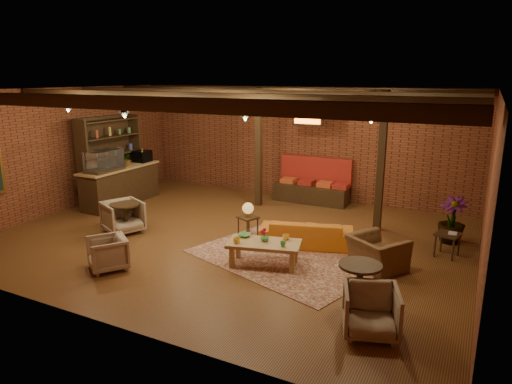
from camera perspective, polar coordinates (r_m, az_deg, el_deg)
The scene contains 28 objects.
floor at distance 10.25m, azimuth -3.21°, elevation -5.60°, with size 10.00×10.00×0.00m, color #432510.
ceiling at distance 9.64m, azimuth -3.48°, elevation 12.58°, with size 10.00×8.00×0.02m, color black.
wall_back at distance 13.38m, azimuth 5.35°, elevation 6.16°, with size 10.00×0.02×3.20m, color brown.
wall_front at distance 6.77m, azimuth -20.62°, elevation -2.85°, with size 10.00×0.02×3.20m, color brown.
wall_left at distance 13.04m, azimuth -22.78°, elevation 4.89°, with size 0.02×8.00×3.20m, color brown.
wall_right at distance 8.53m, azimuth 27.10°, elevation -0.09°, with size 0.02×8.00×3.20m, color brown.
ceiling_beams at distance 9.64m, azimuth -3.47°, elevation 11.86°, with size 9.80×6.40×0.22m, color black, non-canonical shape.
ceiling_pipe at distance 11.06m, azimuth 0.80°, elevation 11.02°, with size 0.12×0.12×9.60m, color black.
post_left at distance 12.35m, azimuth 0.33°, elevation 5.54°, with size 0.16×0.16×3.20m, color black.
post_right at distance 10.69m, azimuth 15.38°, elevation 3.63°, with size 0.16×0.16×3.20m, color black.
service_counter at distance 13.21m, azimuth -16.62°, elevation 1.98°, with size 0.80×2.50×1.60m, color black, non-canonical shape.
plant_counter at distance 13.20m, azimuth -15.84°, elevation 3.89°, with size 0.35×0.39×0.30m, color #337F33.
shelving_hutch at distance 13.48m, azimuth -17.69°, elevation 3.88°, with size 0.52×2.00×2.40m, color black, non-canonical shape.
banquette at distance 12.96m, azimuth 6.96°, elevation 0.89°, with size 2.10×0.70×1.00m, color #A5241B, non-canonical shape.
service_sign at distance 12.24m, azimuth 6.49°, elevation 8.90°, with size 0.86×0.06×0.30m, color orange.
ceiling_spotlights at distance 9.66m, azimuth -3.45°, elevation 10.56°, with size 6.40×4.40×0.28m, color black, non-canonical shape.
rug at distance 9.19m, azimuth 4.15°, elevation -7.99°, with size 3.48×2.66×0.01m, color maroon.
sofa at distance 9.69m, azimuth 6.30°, elevation -5.09°, with size 1.94×0.76×0.57m, color #C3661B.
coffee_table at distance 8.62m, azimuth 0.95°, elevation -6.59°, with size 1.48×1.00×0.72m.
side_table_lamp at distance 10.06m, azimuth -1.01°, elevation -2.38°, with size 0.49×0.49×0.79m.
round_table_left at distance 10.77m, azimuth -16.02°, elevation -2.54°, with size 0.66×0.66×0.69m.
armchair_a at distance 10.82m, azimuth -16.29°, elevation -2.82°, with size 0.79×0.74×0.82m, color #C3B597.
armchair_b at distance 8.92m, azimuth -18.07°, elevation -7.12°, with size 0.66×0.62×0.68m, color #C3B597.
armchair_right at distance 8.76m, azimuth 14.92°, elevation -6.73°, with size 0.95×0.62×0.83m, color brown.
side_table_book at distance 9.78m, azimuth 22.88°, elevation -4.98°, with size 0.52×0.52×0.50m.
round_table_right at distance 7.17m, azimuth 12.82°, elevation -10.65°, with size 0.65×0.65×0.76m.
armchair_far at distance 6.67m, azimuth 14.17°, elevation -13.99°, with size 0.74×0.69×0.76m, color #C3B597.
plant_tall at distance 10.37m, azimuth 23.85°, elevation 2.12°, with size 1.70×1.70×3.04m, color #4C7F4C.
Camera 1 is at (4.86, -8.32, 3.50)m, focal length 32.00 mm.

